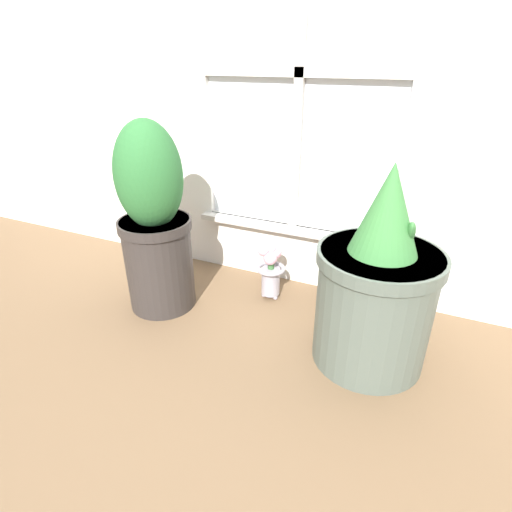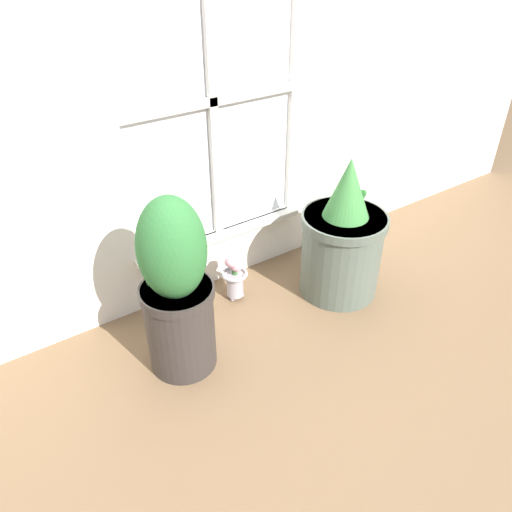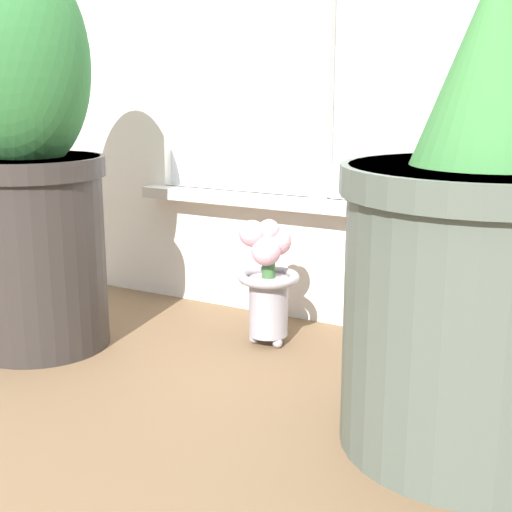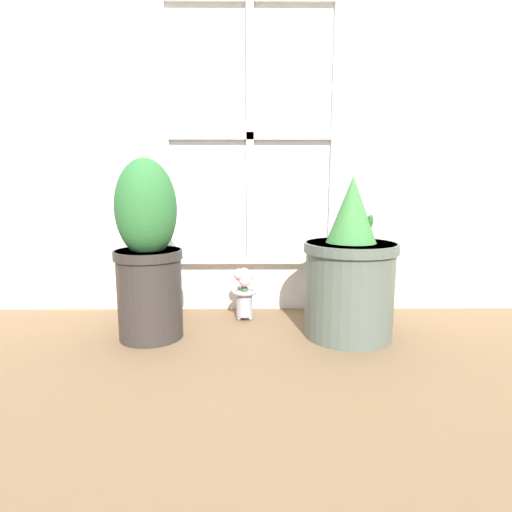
{
  "view_description": "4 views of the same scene",
  "coord_description": "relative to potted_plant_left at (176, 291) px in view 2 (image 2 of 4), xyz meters",
  "views": [
    {
      "loc": [
        0.51,
        -0.97,
        0.92
      ],
      "look_at": [
        -0.01,
        0.19,
        0.28
      ],
      "focal_mm": 28.0,
      "sensor_mm": 36.0,
      "label": 1
    },
    {
      "loc": [
        -0.98,
        -1.19,
        1.48
      ],
      "look_at": [
        -0.01,
        0.23,
        0.3
      ],
      "focal_mm": 35.0,
      "sensor_mm": 36.0,
      "label": 2
    },
    {
      "loc": [
        0.61,
        -0.81,
        0.5
      ],
      "look_at": [
        0.03,
        0.22,
        0.22
      ],
      "focal_mm": 50.0,
      "sensor_mm": 36.0,
      "label": 3
    },
    {
      "loc": [
        0.01,
        -1.46,
        0.62
      ],
      "look_at": [
        0.03,
        0.25,
        0.33
      ],
      "focal_mm": 28.0,
      "sensor_mm": 36.0,
      "label": 4
    }
  ],
  "objects": [
    {
      "name": "ground_plane",
      "position": [
        0.41,
        -0.15,
        -0.36
      ],
      "size": [
        10.0,
        10.0,
        0.0
      ],
      "primitive_type": "plane",
      "color": "brown"
    },
    {
      "name": "potted_plant_left",
      "position": [
        0.0,
        0.0,
        0.0
      ],
      "size": [
        0.28,
        0.28,
        0.74
      ],
      "color": "#2D2826",
      "rests_on": "ground_plane"
    },
    {
      "name": "potted_plant_right",
      "position": [
        0.83,
        0.01,
        -0.09
      ],
      "size": [
        0.39,
        0.39,
        0.67
      ],
      "color": "#4C564C",
      "rests_on": "ground_plane"
    },
    {
      "name": "flower_vase",
      "position": [
        0.39,
        0.22,
        -0.22
      ],
      "size": [
        0.12,
        0.12,
        0.25
      ],
      "color": "#99939E",
      "rests_on": "ground_plane"
    }
  ]
}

